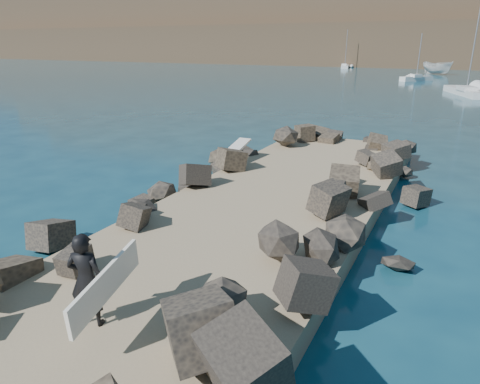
{
  "coord_description": "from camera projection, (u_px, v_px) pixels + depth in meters",
  "views": [
    {
      "loc": [
        4.81,
        -10.33,
        5.16
      ],
      "look_at": [
        0.0,
        -1.0,
        1.5
      ],
      "focal_mm": 32.0,
      "sensor_mm": 36.0,
      "label": 1
    }
  ],
  "objects": [
    {
      "name": "riprap_right",
      "position": [
        343.0,
        259.0,
        9.77
      ],
      "size": [
        2.6,
        22.0,
        1.0
      ],
      "primitive_type": "cube",
      "color": "#272321",
      "rests_on": "ground"
    },
    {
      "name": "boat_imported",
      "position": [
        437.0,
        68.0,
        74.25
      ],
      "size": [
        6.11,
        5.2,
        2.28
      ],
      "primitive_type": "imported",
      "rotation": [
        0.0,
        0.0,
        0.96
      ],
      "color": "silver",
      "rests_on": "ground"
    },
    {
      "name": "sailboat_c",
      "position": [
        466.0,
        92.0,
        44.92
      ],
      "size": [
        4.8,
        8.6,
        10.09
      ],
      "color": "silver",
      "rests_on": "ground"
    },
    {
      "name": "ground",
      "position": [
        256.0,
        231.0,
        12.45
      ],
      "size": [
        800.0,
        800.0,
        0.0
      ],
      "primitive_type": "plane",
      "color": "#0F384C",
      "rests_on": "ground"
    },
    {
      "name": "sailboat_e",
      "position": [
        345.0,
        67.0,
        93.3
      ],
      "size": [
        2.92,
        6.81,
        8.07
      ],
      "color": "silver",
      "rests_on": "ground"
    },
    {
      "name": "jetty",
      "position": [
        222.0,
        249.0,
        10.67
      ],
      "size": [
        6.0,
        26.0,
        0.6
      ],
      "primitive_type": "cube",
      "color": "#8C7759",
      "rests_on": "ground"
    },
    {
      "name": "sailboat_b",
      "position": [
        416.0,
        78.0,
        61.69
      ],
      "size": [
        4.22,
        4.95,
        6.64
      ],
      "color": "silver",
      "rests_on": "ground"
    },
    {
      "name": "riprap_left",
      "position": [
        143.0,
        215.0,
        12.28
      ],
      "size": [
        2.6,
        22.0,
        1.0
      ],
      "primitive_type": "cube",
      "color": "black",
      "rests_on": "ground"
    },
    {
      "name": "surfer_with_board",
      "position": [
        89.0,
        281.0,
        7.06
      ],
      "size": [
        1.08,
        2.05,
        1.69
      ],
      "color": "black",
      "rests_on": "jetty"
    },
    {
      "name": "surfboard_resting",
      "position": [
        234.0,
        152.0,
        17.12
      ],
      "size": [
        0.57,
        2.13,
        0.07
      ],
      "primitive_type": "cube",
      "rotation": [
        0.0,
        0.0,
        0.02
      ],
      "color": "white",
      "rests_on": "riprap_left"
    }
  ]
}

